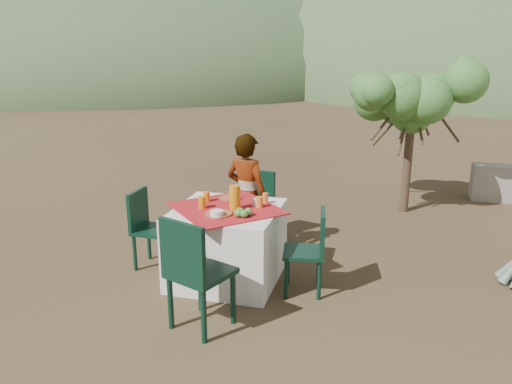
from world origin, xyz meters
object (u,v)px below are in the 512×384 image
chair_far (256,202)px  person (247,195)px  chair_left (148,225)px  chair_right (311,248)px  table (227,244)px  shrub_tree (417,107)px  chair_near (194,270)px  juice_pitcher (235,198)px

chair_far → person: 0.52m
person → chair_left: bearing=50.9°
chair_left → chair_right: bearing=-93.5°
table → shrub_tree: shrub_tree is taller
chair_near → chair_left: chair_near is taller
chair_near → table: bearing=-66.2°
table → person: person is taller
table → person: size_ratio=0.93×
chair_near → shrub_tree: 4.31m
table → chair_right: bearing=-4.4°
chair_far → shrub_tree: size_ratio=0.45×
chair_near → chair_left: size_ratio=1.18×
table → chair_right: (0.86, -0.07, 0.08)m
chair_far → juice_pitcher: 1.24m
chair_near → juice_pitcher: bearing=-71.9°
shrub_tree → juice_pitcher: shrub_tree is taller
table → chair_near: (0.05, -1.00, 0.17)m
chair_right → juice_pitcher: juice_pitcher is taller
table → chair_left: (-0.92, 0.08, 0.09)m
chair_far → chair_right: bearing=-39.9°
table → chair_left: 0.93m
person → juice_pitcher: person is taller
chair_far → chair_left: 1.40m
chair_near → shrub_tree: size_ratio=0.52×
table → chair_far: 1.15m
table → chair_right: size_ratio=1.58×
chair_far → person: person is taller
chair_left → shrub_tree: bearing=-44.1°
person → shrub_tree: shrub_tree is taller
chair_near → chair_left: (-0.97, 1.08, -0.09)m
chair_far → chair_left: chair_far is taller
chair_right → person: (-0.85, 0.74, 0.24)m
table → shrub_tree: 3.54m
table → person: (0.01, 0.67, 0.32)m
table → juice_pitcher: bearing=-14.7°
juice_pitcher → chair_far: bearing=95.0°
chair_left → juice_pitcher: 1.10m
chair_right → juice_pitcher: 0.88m
shrub_tree → table: bearing=-123.2°
chair_far → shrub_tree: 2.68m
table → shrub_tree: (1.84, 2.81, 1.12)m
table → chair_near: 1.02m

